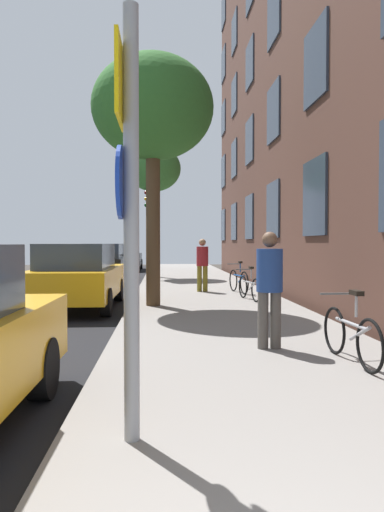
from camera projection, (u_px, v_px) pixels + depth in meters
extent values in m
plane|color=#332D28|center=(95.00, 293.00, 15.37)|extent=(41.80, 41.80, 0.00)
cube|color=black|center=(30.00, 293.00, 15.24)|extent=(7.00, 38.00, 0.01)
cube|color=gray|center=(201.00, 291.00, 15.59)|extent=(4.20, 38.00, 0.12)
cube|color=#2D3847|center=(314.00, 197.00, 11.00)|extent=(0.06, 1.63, 1.82)
cube|color=#2D3847|center=(273.00, 210.00, 15.16)|extent=(0.06, 1.63, 1.82)
cube|color=#2D3847|center=(249.00, 217.00, 19.32)|extent=(0.06, 1.63, 1.82)
cube|color=#2D3847|center=(234.00, 222.00, 23.48)|extent=(0.06, 1.63, 1.82)
cube|color=#2D3847|center=(223.00, 225.00, 27.63)|extent=(0.06, 1.63, 1.82)
cube|color=#2D3847|center=(315.00, 63.00, 10.92)|extent=(0.06, 1.63, 1.82)
cube|color=#2D3847|center=(273.00, 113.00, 15.08)|extent=(0.06, 1.63, 1.82)
cube|color=#2D3847|center=(249.00, 141.00, 19.23)|extent=(0.06, 1.63, 1.82)
cube|color=#2D3847|center=(234.00, 159.00, 23.39)|extent=(0.06, 1.63, 1.82)
cube|color=#2D3847|center=(223.00, 172.00, 27.55)|extent=(0.06, 1.63, 1.82)
cube|color=#2D3847|center=(274.00, 14.00, 14.99)|extent=(0.06, 1.63, 1.82)
cube|color=#2D3847|center=(250.00, 64.00, 19.15)|extent=(0.06, 1.63, 1.82)
cube|color=#2D3847|center=(234.00, 96.00, 23.31)|extent=(0.06, 1.63, 1.82)
cube|color=#2D3847|center=(223.00, 118.00, 27.46)|extent=(0.06, 1.63, 1.82)
cube|color=#2D3847|center=(234.00, 32.00, 23.22)|extent=(0.06, 1.63, 1.82)
cube|color=#2D3847|center=(224.00, 64.00, 27.38)|extent=(0.06, 1.63, 1.82)
cube|color=#2D3847|center=(224.00, 10.00, 27.30)|extent=(0.06, 1.63, 1.82)
cylinder|color=gray|center=(131.00, 225.00, 3.56)|extent=(0.12, 0.12, 3.32)
cube|color=yellow|center=(120.00, 83.00, 3.52)|extent=(0.03, 0.60, 0.60)
cylinder|color=#14339E|center=(121.00, 183.00, 3.54)|extent=(0.03, 0.56, 0.56)
cylinder|color=black|center=(153.00, 234.00, 19.34)|extent=(0.12, 0.12, 3.82)
cube|color=black|center=(149.00, 199.00, 19.29)|extent=(0.20, 0.24, 0.80)
sphere|color=#4B0707|center=(146.00, 193.00, 19.28)|extent=(0.16, 0.16, 0.16)
sphere|color=orange|center=(146.00, 199.00, 19.29)|extent=(0.16, 0.16, 0.16)
sphere|color=#083E11|center=(146.00, 205.00, 19.29)|extent=(0.16, 0.16, 0.16)
cylinder|color=#4C3823|center=(153.00, 225.00, 11.38)|extent=(0.35, 0.35, 3.93)
ellipsoid|color=#2D6628|center=(153.00, 108.00, 11.30)|extent=(2.96, 2.96, 2.51)
cylinder|color=#4C3823|center=(154.00, 231.00, 21.23)|extent=(0.25, 0.25, 4.19)
ellipsoid|color=#387533|center=(154.00, 168.00, 21.15)|extent=(2.45, 2.45, 2.08)
torus|color=black|center=(334.00, 330.00, 6.40)|extent=(0.08, 0.65, 0.65)
torus|color=black|center=(370.00, 346.00, 5.43)|extent=(0.08, 0.65, 0.65)
cylinder|color=#99999E|center=(351.00, 323.00, 5.91)|extent=(0.09, 0.83, 0.04)
cylinder|color=#99999E|center=(360.00, 334.00, 5.67)|extent=(0.07, 0.50, 0.27)
cylinder|color=#99999E|center=(356.00, 306.00, 5.76)|extent=(0.04, 0.04, 0.28)
cube|color=black|center=(356.00, 293.00, 5.76)|extent=(0.10, 0.24, 0.06)
cylinder|color=#4C4C4C|center=(335.00, 294.00, 6.39)|extent=(0.42, 0.05, 0.03)
torus|color=black|center=(243.00, 287.00, 13.00)|extent=(0.15, 0.62, 0.62)
torus|color=black|center=(256.00, 290.00, 12.06)|extent=(0.15, 0.62, 0.62)
cylinder|color=#99999E|center=(249.00, 282.00, 12.52)|extent=(0.19, 0.82, 0.04)
cylinder|color=#99999E|center=(253.00, 286.00, 12.29)|extent=(0.13, 0.50, 0.27)
cylinder|color=#99999E|center=(251.00, 274.00, 12.38)|extent=(0.04, 0.04, 0.28)
cube|color=black|center=(251.00, 268.00, 12.37)|extent=(0.10, 0.24, 0.06)
cylinder|color=#4C4C4C|center=(243.00, 269.00, 12.99)|extent=(0.42, 0.10, 0.03)
torus|color=black|center=(233.00, 280.00, 14.81)|extent=(0.17, 0.69, 0.69)
torus|color=black|center=(244.00, 283.00, 13.87)|extent=(0.17, 0.69, 0.69)
cylinder|color=#194C99|center=(239.00, 275.00, 14.33)|extent=(0.20, 0.82, 0.04)
cylinder|color=#194C99|center=(241.00, 279.00, 14.10)|extent=(0.14, 0.50, 0.27)
cylinder|color=#194C99|center=(240.00, 267.00, 14.19)|extent=(0.04, 0.04, 0.28)
cube|color=black|center=(240.00, 262.00, 14.18)|extent=(0.10, 0.24, 0.06)
cylinder|color=#4C4C4C|center=(233.00, 264.00, 14.80)|extent=(0.42, 0.11, 0.03)
cylinder|color=#4C4742|center=(263.00, 320.00, 6.72)|extent=(0.15, 0.15, 0.82)
cylinder|color=#4C4742|center=(276.00, 320.00, 6.73)|extent=(0.15, 0.15, 0.82)
cylinder|color=navy|center=(270.00, 270.00, 6.71)|extent=(0.52, 0.52, 0.62)
sphere|color=brown|center=(270.00, 240.00, 6.70)|extent=(0.22, 0.22, 0.22)
cylinder|color=olive|center=(199.00, 279.00, 14.71)|extent=(0.15, 0.15, 0.81)
cylinder|color=olive|center=(205.00, 279.00, 14.72)|extent=(0.15, 0.15, 0.81)
cylinder|color=maroon|center=(202.00, 256.00, 14.70)|extent=(0.42, 0.42, 0.61)
sphere|color=#936B4C|center=(202.00, 242.00, 14.69)|extent=(0.22, 0.22, 0.22)
cylinder|color=black|center=(43.00, 369.00, 4.87)|extent=(0.22, 0.64, 0.64)
cube|color=orange|center=(79.00, 282.00, 11.70)|extent=(1.90, 4.45, 0.70)
cube|color=#2D3847|center=(77.00, 256.00, 11.46)|extent=(1.59, 2.49, 0.60)
cylinder|color=black|center=(57.00, 290.00, 13.07)|extent=(0.22, 0.64, 0.64)
cylinder|color=black|center=(118.00, 290.00, 13.18)|extent=(0.22, 0.64, 0.64)
cylinder|color=black|center=(28.00, 303.00, 10.24)|extent=(0.22, 0.64, 0.64)
cylinder|color=black|center=(106.00, 302.00, 10.35)|extent=(0.22, 0.64, 0.64)
cube|color=black|center=(105.00, 266.00, 19.99)|extent=(1.75, 4.29, 0.70)
cube|color=#2D3847|center=(104.00, 251.00, 19.76)|extent=(1.45, 2.41, 0.60)
cylinder|color=black|center=(92.00, 272.00, 21.32)|extent=(0.22, 0.64, 0.64)
cylinder|color=black|center=(125.00, 272.00, 21.42)|extent=(0.22, 0.64, 0.64)
cylinder|color=black|center=(81.00, 276.00, 18.59)|extent=(0.22, 0.64, 0.64)
cylinder|color=black|center=(120.00, 276.00, 18.69)|extent=(0.22, 0.64, 0.64)
cube|color=black|center=(127.00, 259.00, 28.33)|extent=(1.77, 4.48, 0.70)
cube|color=#2D3847|center=(126.00, 249.00, 28.09)|extent=(1.47, 2.52, 0.60)
cylinder|color=black|center=(116.00, 264.00, 29.71)|extent=(0.22, 0.64, 0.64)
cylinder|color=black|center=(141.00, 264.00, 29.81)|extent=(0.22, 0.64, 0.64)
cylinder|color=black|center=(111.00, 266.00, 26.86)|extent=(0.22, 0.64, 0.64)
cylinder|color=black|center=(138.00, 266.00, 26.96)|extent=(0.22, 0.64, 0.64)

